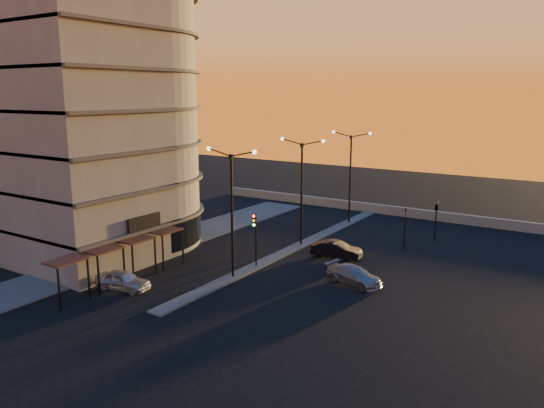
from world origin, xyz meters
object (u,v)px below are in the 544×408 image
(streetlamp_mid, at_px, (302,183))
(traffic_light_main, at_px, (255,231))
(car_hatchback, at_px, (123,280))
(car_sedan, at_px, (336,250))
(car_wagon, at_px, (354,275))

(streetlamp_mid, bearing_deg, traffic_light_main, -90.00)
(traffic_light_main, bearing_deg, car_hatchback, -118.73)
(streetlamp_mid, bearing_deg, car_sedan, -19.60)
(car_hatchback, xyz_separation_m, car_wagon, (12.83, 9.73, -0.04))
(traffic_light_main, bearing_deg, streetlamp_mid, 90.00)
(traffic_light_main, relative_size, car_sedan, 1.03)
(streetlamp_mid, relative_size, car_sedan, 2.30)
(car_hatchback, distance_m, car_sedan, 17.14)
(traffic_light_main, distance_m, car_wagon, 8.31)
(streetlamp_mid, distance_m, car_sedan, 6.64)
(streetlamp_mid, distance_m, traffic_light_main, 7.62)
(car_wagon, bearing_deg, car_sedan, 51.86)
(traffic_light_main, height_order, car_sedan, traffic_light_main)
(traffic_light_main, height_order, car_wagon, traffic_light_main)
(streetlamp_mid, height_order, car_sedan, streetlamp_mid)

